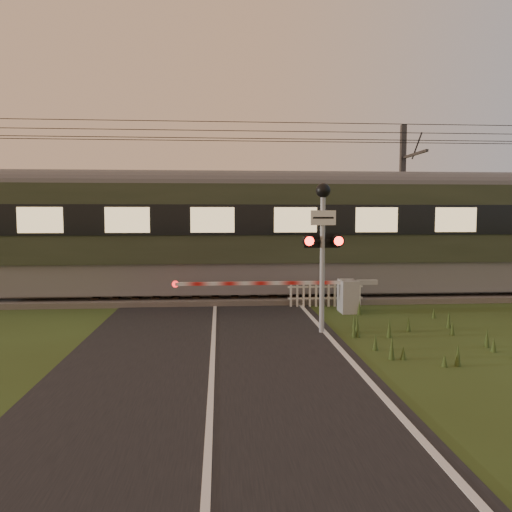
{
  "coord_description": "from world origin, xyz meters",
  "views": [
    {
      "loc": [
        0.16,
        -10.89,
        2.92
      ],
      "look_at": [
        1.19,
        3.2,
        1.75
      ],
      "focal_mm": 35.0,
      "sensor_mm": 36.0,
      "label": 1
    }
  ],
  "objects": [
    {
      "name": "crossing_signal",
      "position": [
        2.67,
        1.12,
        2.54
      ],
      "size": [
        0.94,
        0.37,
        3.69
      ],
      "color": "gray",
      "rests_on": "ground"
    },
    {
      "name": "boom_gate",
      "position": [
        3.7,
        3.68,
        0.55
      ],
      "size": [
        6.12,
        0.75,
        1.0
      ],
      "color": "gray",
      "rests_on": "ground"
    },
    {
      "name": "catenary_mast",
      "position": [
        7.49,
        8.72,
        3.38
      ],
      "size": [
        0.2,
        2.45,
        6.49
      ],
      "color": "#2D2D30",
      "rests_on": "ground"
    },
    {
      "name": "road",
      "position": [
        0.02,
        -0.23,
        0.01
      ],
      "size": [
        6.0,
        140.0,
        0.03
      ],
      "color": "black",
      "rests_on": "ground"
    },
    {
      "name": "overhead_wires",
      "position": [
        0.0,
        6.5,
        5.72
      ],
      "size": [
        120.0,
        0.62,
        0.62
      ],
      "color": "black",
      "rests_on": "ground"
    },
    {
      "name": "track_bed",
      "position": [
        0.0,
        6.5,
        0.07
      ],
      "size": [
        140.0,
        3.4,
        0.39
      ],
      "color": "#47423D",
      "rests_on": "ground"
    },
    {
      "name": "picket_fence",
      "position": [
        3.51,
        4.6,
        0.42
      ],
      "size": [
        2.41,
        0.07,
        0.82
      ],
      "color": "silver",
      "rests_on": "ground"
    },
    {
      "name": "ground",
      "position": [
        0.0,
        0.0,
        0.0
      ],
      "size": [
        160.0,
        160.0,
        0.0
      ],
      "primitive_type": "plane",
      "color": "#2D3A16",
      "rests_on": "ground"
    }
  ]
}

